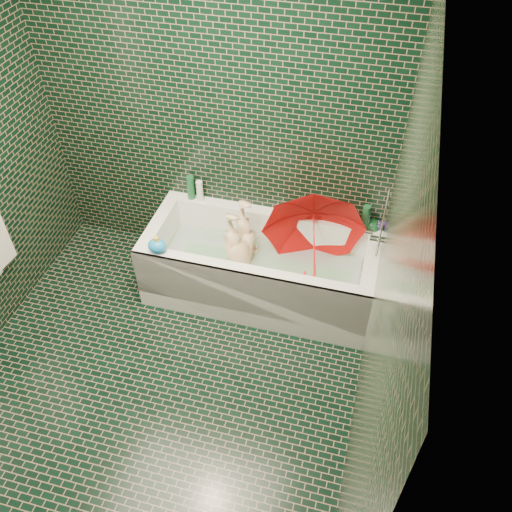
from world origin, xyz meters
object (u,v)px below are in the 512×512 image
(bathtub, at_px, (260,273))
(rubber_duck, at_px, (351,220))
(child, at_px, (243,260))
(umbrella, at_px, (314,242))
(bath_toy, at_px, (157,246))

(bathtub, height_order, rubber_duck, rubber_duck)
(child, relative_size, umbrella, 1.33)
(bathtub, relative_size, rubber_duck, 15.15)
(bathtub, height_order, umbrella, umbrella)
(bath_toy, bearing_deg, child, 12.93)
(bathtub, bearing_deg, rubber_duck, 30.18)
(bathtub, distance_m, child, 0.17)
(rubber_duck, distance_m, bath_toy, 1.42)
(umbrella, xyz_separation_m, bath_toy, (-1.05, -0.36, 0.03))
(bathtub, xyz_separation_m, child, (-0.14, 0.01, 0.10))
(bathtub, bearing_deg, child, 176.13)
(bathtub, height_order, bath_toy, bath_toy)
(child, distance_m, bath_toy, 0.68)
(umbrella, bearing_deg, bath_toy, -169.00)
(bath_toy, bearing_deg, bathtub, 6.80)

